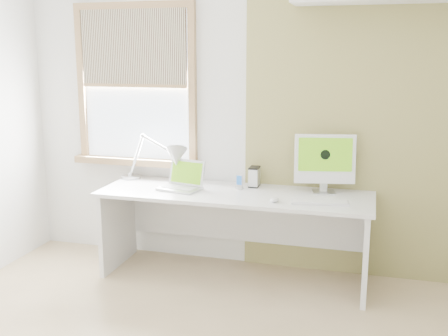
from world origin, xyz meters
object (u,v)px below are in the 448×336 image
(desk, at_px, (236,213))
(imac, at_px, (325,160))
(external_drive, at_px, (254,177))
(laptop, at_px, (183,182))
(desk_lamp, at_px, (167,159))

(desk, distance_m, imac, 0.84)
(external_drive, xyz_separation_m, imac, (0.58, -0.04, 0.18))
(desk, bearing_deg, imac, 11.40)
(desk, height_order, external_drive, external_drive)
(desk, height_order, laptop, laptop)
(imac, bearing_deg, external_drive, 176.40)
(desk_lamp, bearing_deg, laptop, -34.72)
(desk, distance_m, external_drive, 0.35)
(desk_lamp, bearing_deg, imac, 2.81)
(desk_lamp, xyz_separation_m, laptop, (0.18, -0.13, -0.16))
(desk, xyz_separation_m, desk_lamp, (-0.63, 0.07, 0.41))
(laptop, height_order, imac, imac)
(desk_lamp, distance_m, laptop, 0.27)
(desk_lamp, relative_size, imac, 1.46)
(desk, bearing_deg, desk_lamp, 173.22)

